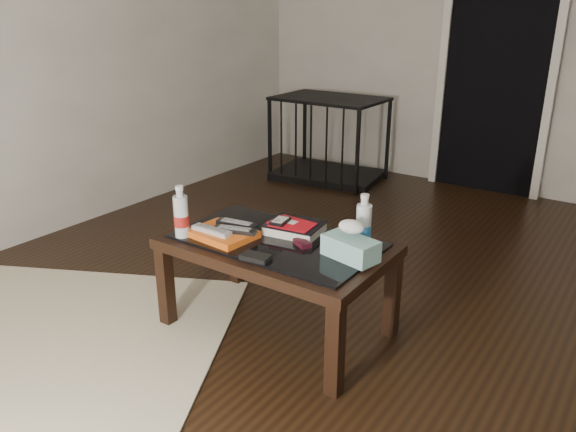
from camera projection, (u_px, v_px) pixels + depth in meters
The scene contains 16 objects.
ground at pixel (408, 338), 2.59m from camera, with size 5.00×5.00×0.00m, color black.
doorway at pixel (497, 63), 4.35m from camera, with size 0.90×0.08×2.07m.
coffee_table at pixel (277, 252), 2.53m from camera, with size 1.00×0.60×0.46m.
pet_crate at pixel (328, 153), 4.91m from camera, with size 0.98×0.72×0.71m.
magazines at pixel (223, 234), 2.53m from camera, with size 0.28×0.21×0.03m, color orange.
remote_silver at pixel (212, 230), 2.50m from camera, with size 0.20×0.05×0.02m, color #B2B3B7.
remote_black_front at pixel (235, 230), 2.50m from camera, with size 0.20×0.05×0.02m, color black.
remote_black_back at pixel (237, 223), 2.58m from camera, with size 0.20×0.05×0.02m, color black.
textbook at pixel (295, 228), 2.57m from camera, with size 0.25×0.20×0.05m, color black.
dvd_mailers at pixel (291, 223), 2.56m from camera, with size 0.19×0.14×0.01m, color red.
ipod at pixel (280, 221), 2.56m from camera, with size 0.06×0.10×0.02m, color black.
flip_phone at pixel (302, 243), 2.44m from camera, with size 0.09×0.05×0.02m, color black.
wallet at pixel (256, 257), 2.31m from camera, with size 0.12×0.07×0.02m, color black.
water_bottle_left at pixel (181, 211), 2.50m from camera, with size 0.07×0.07×0.24m, color silver.
water_bottle_right at pixel (364, 221), 2.39m from camera, with size 0.07×0.07×0.24m, color silver.
tissue_box at pixel (350, 248), 2.31m from camera, with size 0.23×0.12×0.09m, color teal.
Camera 1 is at (0.81, -2.15, 1.44)m, focal length 35.00 mm.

